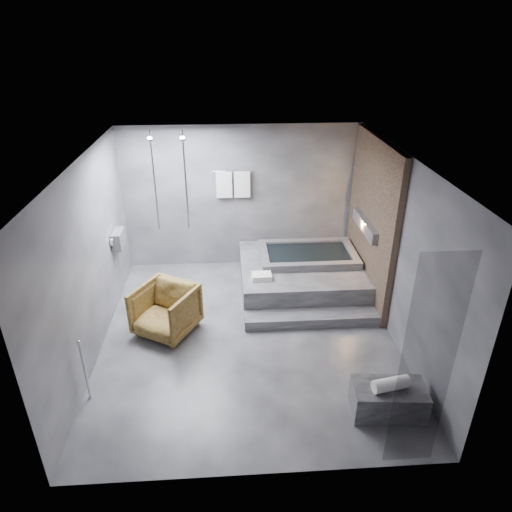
{
  "coord_description": "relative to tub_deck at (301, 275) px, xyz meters",
  "views": [
    {
      "loc": [
        -0.27,
        -5.85,
        4.4
      ],
      "look_at": [
        0.14,
        0.3,
        1.26
      ],
      "focal_mm": 32.0,
      "sensor_mm": 36.0,
      "label": 1
    }
  ],
  "objects": [
    {
      "name": "tub_step",
      "position": [
        0.0,
        -1.18,
        -0.16
      ],
      "size": [
        2.2,
        0.36,
        0.18
      ],
      "primitive_type": "cube",
      "color": "#38383B",
      "rests_on": "ground"
    },
    {
      "name": "concrete_bench",
      "position": [
        0.62,
        -3.15,
        -0.05
      ],
      "size": [
        0.93,
        0.57,
        0.4
      ],
      "primitive_type": "cube",
      "rotation": [
        0.0,
        0.0,
        -0.09
      ],
      "color": "#2D2D2F",
      "rests_on": "ground"
    },
    {
      "name": "driftwood_chair",
      "position": [
        -2.34,
        -1.24,
        0.15
      ],
      "size": [
        1.16,
        1.17,
        0.79
      ],
      "primitive_type": "imported",
      "rotation": [
        0.0,
        0.0,
        -0.52
      ],
      "color": "#452F11",
      "rests_on": "ground"
    },
    {
      "name": "deck_towel",
      "position": [
        -0.77,
        -0.53,
        0.29
      ],
      "size": [
        0.34,
        0.26,
        0.09
      ],
      "primitive_type": "cube",
      "rotation": [
        0.0,
        0.0,
        0.03
      ],
      "color": "white",
      "rests_on": "tub_deck"
    },
    {
      "name": "tub_deck",
      "position": [
        0.0,
        0.0,
        0.0
      ],
      "size": [
        2.2,
        2.0,
        0.5
      ],
      "primitive_type": "cube",
      "color": "#38383B",
      "rests_on": "ground"
    },
    {
      "name": "room",
      "position": [
        -0.65,
        -1.21,
        1.48
      ],
      "size": [
        5.0,
        5.04,
        2.82
      ],
      "color": "#323235",
      "rests_on": "ground"
    },
    {
      "name": "rolled_towel",
      "position": [
        0.6,
        -3.18,
        0.24
      ],
      "size": [
        0.48,
        0.25,
        0.17
      ],
      "primitive_type": "cylinder",
      "rotation": [
        0.0,
        1.57,
        0.19
      ],
      "color": "white",
      "rests_on": "concrete_bench"
    }
  ]
}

